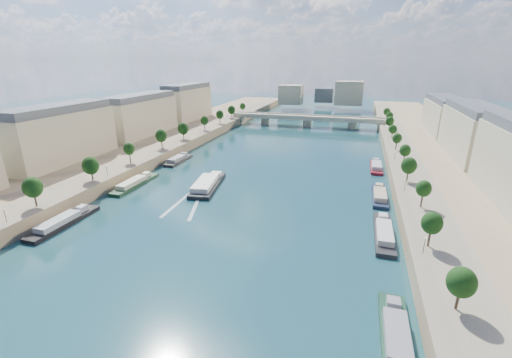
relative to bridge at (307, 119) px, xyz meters
The scene contains 17 objects.
ground 121.07m from the bridge, 90.00° to the right, with size 700.00×700.00×0.00m, color #0B3033.
quay_left 140.80m from the bridge, 120.76° to the right, with size 44.00×520.00×5.00m, color #9E8460.
quay_right 140.80m from the bridge, 59.24° to the right, with size 44.00×520.00×5.00m, color #9E8460.
pave_left 133.72m from the bridge, 115.23° to the right, with size 14.00×520.00×0.10m, color gray.
pave_right 133.72m from the bridge, 64.77° to the right, with size 14.00×520.00×0.10m, color gray.
trees_left 131.18m from the bridge, 114.81° to the right, with size 4.80×268.80×8.26m.
trees_right 123.97m from the bridge, 63.64° to the right, with size 4.80×268.80×8.26m.
lamps_left 141.12m from the bridge, 111.84° to the right, with size 0.36×200.36×4.28m.
lamps_right 127.33m from the bridge, 65.64° to the right, with size 0.36×200.36×4.28m.
buildings_left 138.67m from the bridge, 127.96° to the right, with size 16.00×226.00×23.20m.
buildings_right 138.67m from the bridge, 52.04° to the right, with size 16.00×226.00×23.20m.
skyline 99.07m from the bridge, 88.14° to the left, with size 79.00×42.00×22.00m.
bridge is the anchor object (origin of this frame).
tour_barge 139.15m from the bridge, 97.36° to the right, with size 12.43×28.98×3.81m.
wake 155.65m from the bridge, 96.57° to the right, with size 11.73×26.03×0.04m.
moored_barges_left 180.41m from the bridge, 104.61° to the right, with size 5.00×158.44×3.60m.
moored_barges_right 170.26m from the bridge, 74.49° to the right, with size 5.00×159.70×3.60m.
Camera 1 is at (35.59, -30.35, 46.56)m, focal length 24.00 mm.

